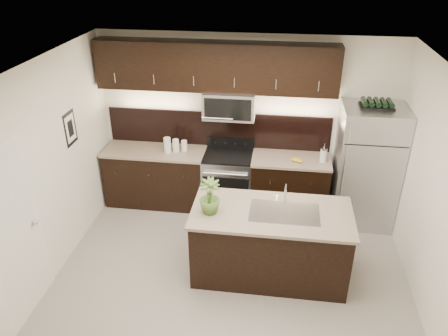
{
  "coord_description": "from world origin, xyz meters",
  "views": [
    {
      "loc": [
        0.5,
        -4.26,
        3.9
      ],
      "look_at": [
        -0.16,
        0.55,
        1.31
      ],
      "focal_mm": 35.0,
      "sensor_mm": 36.0,
      "label": 1
    }
  ],
  "objects": [
    {
      "name": "ground",
      "position": [
        0.0,
        0.0,
        0.0
      ],
      "size": [
        4.5,
        4.5,
        0.0
      ],
      "primitive_type": "plane",
      "color": "gray",
      "rests_on": "ground"
    },
    {
      "name": "room_walls",
      "position": [
        -0.11,
        -0.04,
        1.7
      ],
      "size": [
        4.52,
        4.02,
        2.71
      ],
      "color": "silver",
      "rests_on": "ground"
    },
    {
      "name": "counter_run",
      "position": [
        -0.46,
        1.69,
        0.47
      ],
      "size": [
        3.51,
        0.65,
        0.94
      ],
      "color": "black",
      "rests_on": "ground"
    },
    {
      "name": "upper_fixtures",
      "position": [
        -0.43,
        1.84,
        2.14
      ],
      "size": [
        3.49,
        0.4,
        1.66
      ],
      "color": "black",
      "rests_on": "counter_run"
    },
    {
      "name": "island",
      "position": [
        0.48,
        0.2,
        0.47
      ],
      "size": [
        1.96,
        0.96,
        0.94
      ],
      "color": "black",
      "rests_on": "ground"
    },
    {
      "name": "sink_faucet",
      "position": [
        0.63,
        0.21,
        0.96
      ],
      "size": [
        0.84,
        0.5,
        0.28
      ],
      "color": "silver",
      "rests_on": "island"
    },
    {
      "name": "refrigerator",
      "position": [
        1.8,
        1.63,
        0.91
      ],
      "size": [
        0.88,
        0.8,
        1.83
      ],
      "primitive_type": "cube",
      "color": "#B2B2B7",
      "rests_on": "ground"
    },
    {
      "name": "wine_rack",
      "position": [
        1.8,
        1.63,
        1.88
      ],
      "size": [
        0.45,
        0.28,
        0.11
      ],
      "color": "black",
      "rests_on": "refrigerator"
    },
    {
      "name": "plant",
      "position": [
        -0.27,
        0.09,
        1.16
      ],
      "size": [
        0.31,
        0.31,
        0.45
      ],
      "primitive_type": "imported",
      "rotation": [
        0.0,
        0.0,
        0.26
      ],
      "color": "#446428",
      "rests_on": "island"
    },
    {
      "name": "canisters",
      "position": [
        -1.09,
        1.67,
        1.05
      ],
      "size": [
        0.34,
        0.18,
        0.24
      ],
      "rotation": [
        0.0,
        0.0,
        0.34
      ],
      "color": "silver",
      "rests_on": "counter_run"
    },
    {
      "name": "french_press",
      "position": [
        1.17,
        1.64,
        1.05
      ],
      "size": [
        0.1,
        0.1,
        0.29
      ],
      "rotation": [
        0.0,
        0.0,
        -0.36
      ],
      "color": "silver",
      "rests_on": "counter_run"
    },
    {
      "name": "bananas",
      "position": [
        0.76,
        1.61,
        0.97
      ],
      "size": [
        0.21,
        0.2,
        0.05
      ],
      "primitive_type": "ellipsoid",
      "rotation": [
        0.0,
        0.0,
        -0.43
      ],
      "color": "gold",
      "rests_on": "counter_run"
    }
  ]
}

